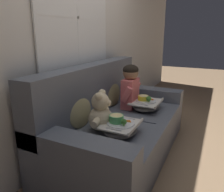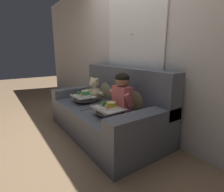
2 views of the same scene
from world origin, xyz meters
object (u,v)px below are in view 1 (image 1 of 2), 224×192
at_px(couch, 115,124).
at_px(lap_tray_child, 146,105).
at_px(child_figure, 130,84).
at_px(teddy_bear, 101,114).
at_px(throw_pillow_behind_teddy, 78,108).
at_px(throw_pillow_behind_child, 112,91).
at_px(lap_tray_teddy, 120,127).

xyz_separation_m(couch, lap_tray_child, (0.37, -0.23, 0.15)).
height_order(couch, child_figure, couch).
bearing_deg(teddy_bear, lap_tray_child, -15.08).
relative_size(throw_pillow_behind_teddy, teddy_bear, 1.00).
bearing_deg(lap_tray_child, teddy_bear, 164.92).
xyz_separation_m(teddy_bear, lap_tray_child, (0.74, -0.20, -0.10)).
bearing_deg(couch, throw_pillow_behind_child, 30.65).
bearing_deg(throw_pillow_behind_teddy, lap_tray_child, -31.46).
relative_size(child_figure, teddy_bear, 1.28).
relative_size(couch, lap_tray_child, 4.99).
distance_m(throw_pillow_behind_child, throw_pillow_behind_teddy, 0.74).
distance_m(teddy_bear, lap_tray_teddy, 0.22).
relative_size(throw_pillow_behind_child, lap_tray_teddy, 1.10).
bearing_deg(couch, lap_tray_child, -32.27).
bearing_deg(child_figure, couch, 175.37).
bearing_deg(couch, lap_tray_teddy, -148.04).
height_order(couch, teddy_bear, couch).
height_order(throw_pillow_behind_teddy, child_figure, child_figure).
bearing_deg(teddy_bear, throw_pillow_behind_child, 18.93).
distance_m(throw_pillow_behind_child, lap_tray_child, 0.47).
distance_m(couch, throw_pillow_behind_child, 0.51).
bearing_deg(lap_tray_child, lap_tray_teddy, 179.90).
height_order(teddy_bear, lap_tray_teddy, teddy_bear).
bearing_deg(lap_tray_teddy, couch, 31.96).
xyz_separation_m(couch, throw_pillow_behind_teddy, (-0.37, 0.22, 0.27)).
relative_size(teddy_bear, lap_tray_child, 1.07).
xyz_separation_m(child_figure, teddy_bear, (-0.74, -0.00, -0.13)).
height_order(lap_tray_child, lap_tray_teddy, lap_tray_child).
height_order(throw_pillow_behind_teddy, teddy_bear, throw_pillow_behind_teddy).
xyz_separation_m(throw_pillow_behind_teddy, child_figure, (0.74, -0.25, 0.11)).
bearing_deg(lap_tray_teddy, throw_pillow_behind_child, 31.31).
distance_m(couch, lap_tray_teddy, 0.46).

